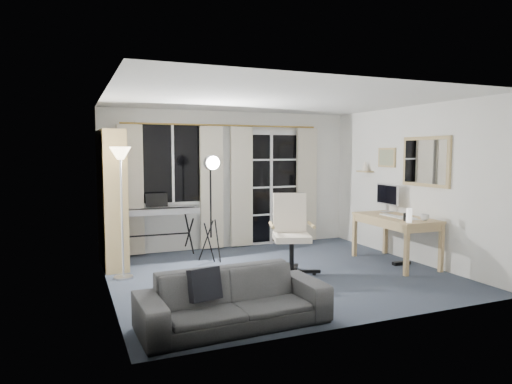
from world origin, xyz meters
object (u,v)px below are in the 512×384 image
office_chair (291,226)px  monitor (387,195)px  desk (395,222)px  bookshelf (110,203)px  studio_light (211,175)px  torchiere_lamp (121,173)px  keyboard_piano (158,212)px  mug (425,217)px  sofa (233,290)px

office_chair → monitor: bearing=28.8°
desk → monitor: monitor is taller
office_chair → desk: bearing=14.9°
bookshelf → studio_light: size_ratio=1.20×
bookshelf → torchiere_lamp: bearing=-84.5°
keyboard_piano → mug: keyboard_piano is taller
studio_light → mug: bearing=-34.4°
sofa → monitor: bearing=27.0°
mug → sofa: size_ratio=0.06×
torchiere_lamp → keyboard_piano: (0.67, 1.10, -0.69)m
monitor → bookshelf: bearing=168.5°
office_chair → desk: (1.71, -0.13, -0.02)m
torchiere_lamp → studio_light: 1.43m
studio_light → mug: 3.16m
office_chair → sofa: bearing=-112.9°
bookshelf → office_chair: bearing=-31.8°
desk → mug: bearing=-77.1°
keyboard_piano → bookshelf: bearing=-150.8°
bookshelf → keyboard_piano: 0.89m
office_chair → mug: size_ratio=9.45×
studio_light → torchiere_lamp: bearing=-166.1°
monitor → mug: monitor is taller
bookshelf → torchiere_lamp: (0.10, -0.70, 0.46)m
desk → mug: size_ratio=11.54×
monitor → sofa: bearing=-148.8°
keyboard_piano → office_chair: office_chair is taller
office_chair → keyboard_piano: bearing=151.3°
bookshelf → monitor: 4.31m
bookshelf → desk: 4.26m
desk → mug: 0.53m
sofa → bookshelf: bearing=105.0°
studio_light → desk: size_ratio=1.22×
torchiere_lamp → bookshelf: bearing=97.8°
bookshelf → desk: bookshelf is taller
studio_light → office_chair: 1.48m
torchiere_lamp → sofa: 2.53m
studio_light → desk: bearing=-26.8°
bookshelf → sofa: size_ratio=1.08×
bookshelf → monitor: bookshelf is taller
bookshelf → keyboard_piano: bookshelf is taller
monitor → mug: (-0.10, -0.95, -0.21)m
studio_light → sofa: size_ratio=0.90×
keyboard_piano → desk: size_ratio=0.97×
torchiere_lamp → monitor: size_ratio=3.38×
monitor → sofa: (-3.30, -1.87, -0.64)m
office_chair → sofa: 2.11m
mug → monitor: bearing=84.2°
keyboard_piano → desk: (3.24, -1.83, -0.09)m
keyboard_piano → desk: 3.72m
desk → sofa: desk is taller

